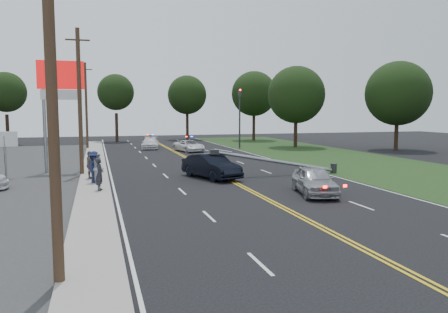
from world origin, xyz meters
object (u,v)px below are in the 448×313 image
object	(u,v)px
emergency_a	(189,146)
emergency_b	(150,143)
bystander_a	(100,174)
crashed_sedan	(211,166)
pylon_sign	(61,89)
small_sign	(5,143)
utility_pole_far	(86,105)
bystander_b	(98,168)
waiting_sedan	(315,180)
utility_pole_mid	(80,102)
bystander_d	(90,165)
utility_pole_near	(51,85)
bystander_c	(94,167)
traffic_signal	(240,113)
fallen_streetlight	(284,162)

from	to	relation	value
emergency_a	emergency_b	bearing A→B (deg)	112.33
bystander_a	crashed_sedan	bearing A→B (deg)	-54.57
pylon_sign	small_sign	xyz separation A→B (m)	(-3.50, -2.00, -3.66)
emergency_b	utility_pole_far	bearing A→B (deg)	173.04
utility_pole_far	bystander_b	bearing A→B (deg)	-87.71
waiting_sedan	emergency_b	xyz separation A→B (m)	(-5.06, 30.84, -0.08)
emergency_a	bystander_b	bearing A→B (deg)	-131.42
waiting_sedan	bystander_a	xyz separation A→B (m)	(-11.02, 3.78, 0.27)
utility_pole_mid	bystander_d	size ratio (longest dim) A/B	5.63
emergency_a	utility_pole_mid	bearing A→B (deg)	-140.16
utility_pole_near	bystander_d	xyz separation A→B (m)	(0.56, 17.44, -4.08)
bystander_b	bystander_d	bearing A→B (deg)	8.58
small_sign	waiting_sedan	bearing A→B (deg)	-32.54
waiting_sedan	bystander_a	size ratio (longest dim) A/B	2.45
bystander_a	bystander_b	xyz separation A→B (m)	(-0.08, 2.79, -0.00)
bystander_b	bystander_c	size ratio (longest dim) A/B	0.93
utility_pole_near	utility_pole_mid	bearing A→B (deg)	90.00
waiting_sedan	bystander_c	size ratio (longest dim) A/B	2.30
bystander_a	bystander_c	xyz separation A→B (m)	(-0.30, 2.74, 0.06)
pylon_sign	utility_pole_near	size ratio (longest dim) A/B	0.80
traffic_signal	utility_pole_mid	distance (m)	25.12
utility_pole_far	bystander_c	world-z (taller)	utility_pole_far
bystander_c	utility_pole_near	bearing A→B (deg)	-167.88
waiting_sedan	bystander_a	bearing A→B (deg)	174.21
emergency_b	utility_pole_mid	bearing A→B (deg)	-100.88
pylon_sign	bystander_a	distance (m)	10.59
bystander_c	pylon_sign	bearing A→B (deg)	33.87
utility_pole_mid	waiting_sedan	distance (m)	16.83
pylon_sign	crashed_sedan	distance (m)	12.35
bystander_a	bystander_c	world-z (taller)	bystander_c
traffic_signal	crashed_sedan	xyz separation A→B (m)	(-9.25, -21.84, -3.40)
waiting_sedan	emergency_a	size ratio (longest dim) A/B	0.98
utility_pole_near	bystander_a	bearing A→B (deg)	85.02
traffic_signal	crashed_sedan	distance (m)	23.96
crashed_sedan	bystander_d	world-z (taller)	bystander_d
fallen_streetlight	bystander_a	world-z (taller)	bystander_a
fallen_streetlight	waiting_sedan	distance (m)	6.93
small_sign	traffic_signal	world-z (taller)	traffic_signal
crashed_sedan	bystander_d	size ratio (longest dim) A/B	2.75
crashed_sedan	bystander_a	bearing A→B (deg)	-175.63
traffic_signal	bystander_b	size ratio (longest dim) A/B	3.92
bystander_a	bystander_d	world-z (taller)	bystander_a
bystander_c	bystander_d	xyz separation A→B (m)	(-0.27, 1.73, -0.07)
fallen_streetlight	crashed_sedan	xyz separation A→B (m)	(-5.13, 0.15, -0.11)
bystander_a	fallen_streetlight	bearing A→B (deg)	-64.76
traffic_signal	waiting_sedan	size ratio (longest dim) A/B	1.60
bystander_b	bystander_d	xyz separation A→B (m)	(-0.49, 1.68, -0.01)
pylon_sign	utility_pole_far	distance (m)	20.06
utility_pole_near	bystander_d	size ratio (longest dim) A/B	5.63
utility_pole_mid	emergency_a	size ratio (longest dim) A/B	2.22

